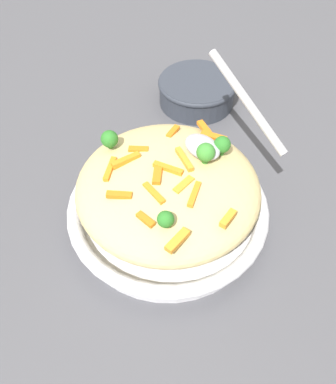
{
  "coord_description": "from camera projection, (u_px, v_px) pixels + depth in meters",
  "views": [
    {
      "loc": [
        0.28,
        -0.23,
        0.49
      ],
      "look_at": [
        0.0,
        0.0,
        0.07
      ],
      "focal_mm": 37.64,
      "sensor_mm": 36.0,
      "label": 1
    }
  ],
  "objects": [
    {
      "name": "ground_plane",
      "position": [
        168.0,
        221.0,
        0.61
      ],
      "size": [
        2.4,
        2.4,
        0.0
      ],
      "primitive_type": "plane",
      "color": "#4C4C51"
    },
    {
      "name": "serving_bowl",
      "position": [
        168.0,
        211.0,
        0.59
      ],
      "size": [
        0.29,
        0.29,
        0.04
      ],
      "color": "silver",
      "rests_on": "ground_plane"
    },
    {
      "name": "pasta_mound",
      "position": [
        168.0,
        187.0,
        0.55
      ],
      "size": [
        0.25,
        0.25,
        0.07
      ],
      "primitive_type": "ellipsoid",
      "color": "#D1BA7A",
      "rests_on": "serving_bowl"
    },
    {
      "name": "carrot_piece_0",
      "position": [
        158.0,
        176.0,
        0.52
      ],
      "size": [
        0.03,
        0.03,
        0.01
      ],
      "primitive_type": "cube",
      "rotation": [
        0.0,
        0.0,
        5.53
      ],
      "color": "orange",
      "rests_on": "pasta_mound"
    },
    {
      "name": "carrot_piece_1",
      "position": [
        154.0,
        193.0,
        0.5
      ],
      "size": [
        0.04,
        0.01,
        0.01
      ],
      "primitive_type": "cube",
      "rotation": [
        0.0,
        0.0,
        3.13
      ],
      "color": "orange",
      "rests_on": "pasta_mound"
    },
    {
      "name": "carrot_piece_2",
      "position": [
        173.0,
        132.0,
        0.58
      ],
      "size": [
        0.02,
        0.03,
        0.01
      ],
      "primitive_type": "cube",
      "rotation": [
        0.0,
        0.0,
        5.09
      ],
      "color": "orange",
      "rests_on": "pasta_mound"
    },
    {
      "name": "carrot_piece_3",
      "position": [
        119.0,
        195.0,
        0.5
      ],
      "size": [
        0.03,
        0.03,
        0.01
      ],
      "primitive_type": "cube",
      "rotation": [
        0.0,
        0.0,
        3.96
      ],
      "color": "orange",
      "rests_on": "pasta_mound"
    },
    {
      "name": "carrot_piece_4",
      "position": [
        186.0,
        161.0,
        0.53
      ],
      "size": [
        0.04,
        0.02,
        0.01
      ],
      "primitive_type": "cube",
      "rotation": [
        0.0,
        0.0,
        2.87
      ],
      "color": "orange",
      "rests_on": "pasta_mound"
    },
    {
      "name": "carrot_piece_5",
      "position": [
        194.0,
        194.0,
        0.5
      ],
      "size": [
        0.03,
        0.04,
        0.01
      ],
      "primitive_type": "cube",
      "rotation": [
        0.0,
        0.0,
        5.29
      ],
      "color": "orange",
      "rests_on": "pasta_mound"
    },
    {
      "name": "carrot_piece_6",
      "position": [
        184.0,
        185.0,
        0.51
      ],
      "size": [
        0.02,
        0.03,
        0.01
      ],
      "primitive_type": "cube",
      "rotation": [
        0.0,
        0.0,
        4.89
      ],
      "color": "orange",
      "rests_on": "pasta_mound"
    },
    {
      "name": "carrot_piece_7",
      "position": [
        146.0,
        219.0,
        0.48
      ],
      "size": [
        0.03,
        0.01,
        0.01
      ],
      "primitive_type": "cube",
      "rotation": [
        0.0,
        0.0,
        0.13
      ],
      "color": "orange",
      "rests_on": "pasta_mound"
    },
    {
      "name": "carrot_piece_8",
      "position": [
        173.0,
        169.0,
        0.52
      ],
      "size": [
        0.04,
        0.03,
        0.01
      ],
      "primitive_type": "cube",
      "rotation": [
        0.0,
        0.0,
        0.46
      ],
      "color": "orange",
      "rests_on": "pasta_mound"
    },
    {
      "name": "carrot_piece_9",
      "position": [
        228.0,
        218.0,
        0.48
      ],
      "size": [
        0.02,
        0.03,
        0.01
      ],
      "primitive_type": "cube",
      "rotation": [
        0.0,
        0.0,
        1.85
      ],
      "color": "orange",
      "rests_on": "pasta_mound"
    },
    {
      "name": "carrot_piece_10",
      "position": [
        204.0,
        128.0,
        0.59
      ],
      "size": [
        0.03,
        0.02,
        0.01
      ],
      "primitive_type": "cube",
      "rotation": [
        0.0,
        0.0,
        2.9
      ],
      "color": "orange",
      "rests_on": "pasta_mound"
    },
    {
      "name": "carrot_piece_11",
      "position": [
        177.0,
        240.0,
        0.46
      ],
      "size": [
        0.02,
        0.04,
        0.01
      ],
      "primitive_type": "cube",
      "rotation": [
        0.0,
        0.0,
        1.79
      ],
      "color": "orange",
      "rests_on": "pasta_mound"
    },
    {
      "name": "carrot_piece_12",
      "position": [
        214.0,
        137.0,
        0.57
      ],
      "size": [
        0.04,
        0.03,
        0.01
      ],
      "primitive_type": "cube",
      "rotation": [
        0.0,
        0.0,
        3.64
      ],
      "color": "orange",
      "rests_on": "pasta_mound"
    },
    {
      "name": "carrot_piece_13",
      "position": [
        110.0,
        169.0,
        0.53
      ],
      "size": [
        0.03,
        0.04,
        0.01
      ],
      "primitive_type": "cube",
      "rotation": [
        0.0,
        0.0,
        5.43
      ],
      "color": "orange",
      "rests_on": "pasta_mound"
    },
    {
      "name": "carrot_piece_14",
      "position": [
        126.0,
        160.0,
        0.54
      ],
      "size": [
        0.01,
        0.04,
        0.01
      ],
      "primitive_type": "cube",
      "rotation": [
        0.0,
        0.0,
        4.6
      ],
      "color": "orange",
      "rests_on": "pasta_mound"
    },
    {
      "name": "carrot_piece_15",
      "position": [
        139.0,
        149.0,
        0.56
      ],
      "size": [
        0.03,
        0.03,
        0.01
      ],
      "primitive_type": "cube",
      "rotation": [
        0.0,
        0.0,
        0.85
      ],
      "color": "orange",
      "rests_on": "pasta_mound"
    },
    {
      "name": "broccoli_floret_0",
      "position": [
        166.0,
        219.0,
        0.47
      ],
      "size": [
        0.02,
        0.02,
        0.02
      ],
      "color": "#296820",
      "rests_on": "pasta_mound"
    },
    {
      "name": "broccoli_floret_1",
      "position": [
        206.0,
        153.0,
        0.53
      ],
      "size": [
        0.03,
        0.03,
        0.03
      ],
      "color": "#377928",
      "rests_on": "pasta_mound"
    },
    {
      "name": "broccoli_floret_2",
      "position": [
        222.0,
        145.0,
        0.54
      ],
      "size": [
        0.02,
        0.02,
        0.03
      ],
      "color": "#296820",
      "rests_on": "pasta_mound"
    },
    {
      "name": "broccoli_floret_3",
      "position": [
        110.0,
        139.0,
        0.55
      ],
      "size": [
        0.02,
        0.02,
        0.03
      ],
      "color": "#296820",
      "rests_on": "pasta_mound"
    },
    {
      "name": "serving_spoon",
      "position": [
        218.0,
        128.0,
        0.55
      ],
      "size": [
        0.16,
        0.11,
        0.09
      ],
      "color": "#B7B7BC",
      "rests_on": "pasta_mound"
    },
    {
      "name": "companion_bowl",
      "position": [
        197.0,
        90.0,
        0.78
      ],
      "size": [
        0.15,
        0.15,
        0.05
      ],
      "color": "#333842",
      "rests_on": "ground_plane"
    }
  ]
}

